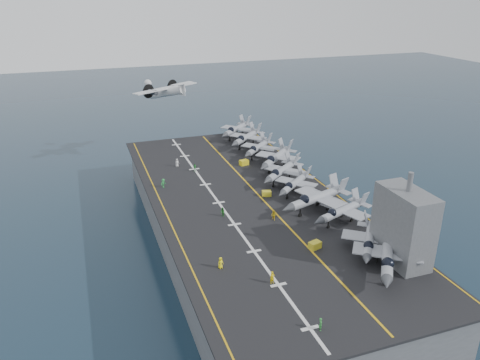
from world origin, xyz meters
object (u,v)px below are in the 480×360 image
object	(u,v)px
island_superstructure	(405,218)
transport_plane	(167,93)
tow_cart_a	(315,245)
fighter_jet_0	(388,254)

from	to	relation	value
island_superstructure	transport_plane	bearing A→B (deg)	103.42
island_superstructure	tow_cart_a	size ratio (longest dim) A/B	6.54
tow_cart_a	transport_plane	bearing A→B (deg)	96.75
tow_cart_a	island_superstructure	bearing A→B (deg)	-34.26
island_superstructure	tow_cart_a	xyz separation A→B (m)	(-11.07, 7.54, -6.90)
transport_plane	fighter_jet_0	bearing A→B (deg)	-79.17
fighter_jet_0	tow_cart_a	bearing A→B (deg)	128.63
transport_plane	tow_cart_a	bearing A→B (deg)	-83.25
island_superstructure	transport_plane	size ratio (longest dim) A/B	0.54
fighter_jet_0	transport_plane	bearing A→B (deg)	100.83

